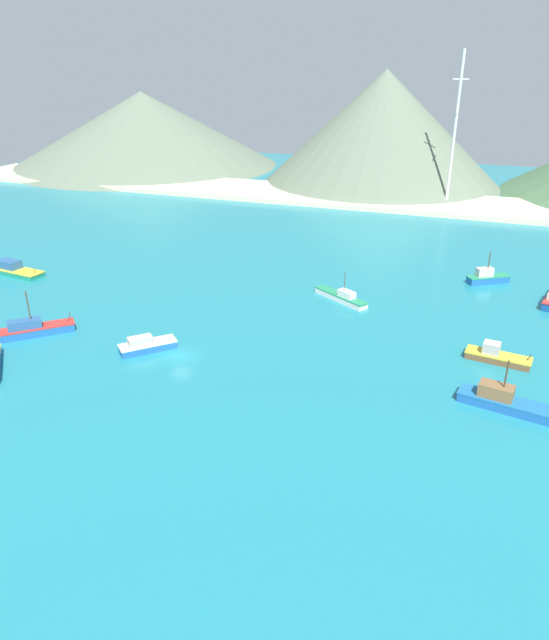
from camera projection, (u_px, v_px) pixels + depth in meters
name	position (u px, v px, depth m)	size (l,w,h in m)	color
ground	(264.00, 281.00, 99.17)	(260.00, 280.00, 0.50)	teal
fishing_boat_1	(504.00, 401.00, 61.95)	(10.31, 4.47, 5.71)	#1E5BA8
fishing_boat_2	(487.00, 277.00, 97.06)	(7.09, 5.48, 5.36)	#1E5BA8
fishing_boat_3	(146.00, 345.00, 74.40)	(6.75, 6.88, 2.02)	#1E5BA8
fishing_boat_5	(14.00, 269.00, 101.30)	(11.25, 4.59, 2.33)	#198466
fishing_boat_7	(33.00, 329.00, 78.57)	(8.88, 8.70, 6.39)	#1E5BA8
fishing_boat_8	(497.00, 356.00, 71.73)	(8.04, 3.52, 2.38)	brown
fishing_boat_9	(342.00, 297.00, 89.98)	(9.62, 7.04, 4.87)	silver
beach_strip	(352.00, 198.00, 155.58)	(247.00, 23.96, 1.20)	beige
hill_west	(143.00, 129.00, 203.05)	(93.15, 93.15, 24.72)	#60705B
hill_central	(383.00, 128.00, 169.69)	(70.32, 70.32, 32.29)	#60705B
radio_tower	(455.00, 130.00, 140.94)	(3.68, 2.94, 36.80)	silver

